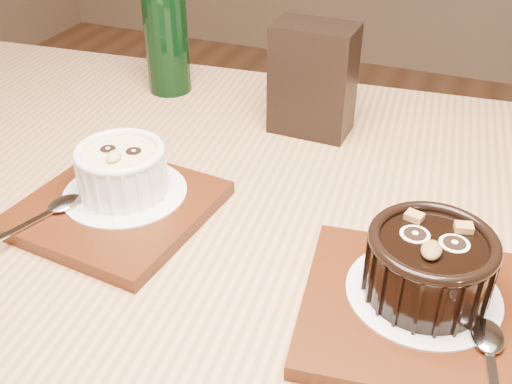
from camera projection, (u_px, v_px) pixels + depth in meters
table at (260, 303)px, 0.65m from camera, size 1.27×0.90×0.75m
tray_left at (117, 208)px, 0.62m from camera, size 0.20×0.20×0.01m
doily_left at (125, 192)px, 0.63m from camera, size 0.13×0.13×0.00m
ramekin_white at (122, 168)px, 0.62m from camera, size 0.09×0.09×0.06m
spoon_left at (35, 219)px, 0.59m from camera, size 0.07×0.14×0.01m
tray_right at (411, 311)px, 0.50m from camera, size 0.20×0.20×0.01m
doily_right at (423, 292)px, 0.51m from camera, size 0.13×0.13×0.00m
ramekin_dark at (429, 262)px, 0.49m from camera, size 0.11×0.11×0.06m
spoon_right at (493, 372)px, 0.43m from camera, size 0.05×0.14×0.01m
condiment_stand at (313, 80)px, 0.74m from camera, size 0.10×0.06×0.14m
green_bottle at (166, 30)px, 0.84m from camera, size 0.06×0.06×0.23m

